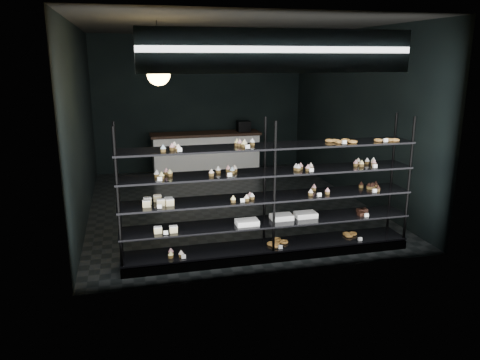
{
  "coord_description": "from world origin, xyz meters",
  "views": [
    {
      "loc": [
        -1.8,
        -8.22,
        2.67
      ],
      "look_at": [
        -0.23,
        -1.9,
        0.97
      ],
      "focal_mm": 35.0,
      "sensor_mm": 36.0,
      "label": 1
    }
  ],
  "objects": [
    {
      "name": "signage",
      "position": [
        0.0,
        -2.93,
        2.75
      ],
      "size": [
        3.3,
        0.05,
        0.5
      ],
      "color": "#0B173A",
      "rests_on": "room"
    },
    {
      "name": "display_shelf",
      "position": [
        0.02,
        -2.45,
        0.63
      ],
      "size": [
        4.0,
        0.5,
        1.91
      ],
      "color": "black",
      "rests_on": "room"
    },
    {
      "name": "room",
      "position": [
        0.0,
        0.0,
        1.6
      ],
      "size": [
        5.01,
        6.01,
        3.2
      ],
      "color": "black",
      "rests_on": "ground"
    },
    {
      "name": "service_counter",
      "position": [
        0.05,
        2.5,
        0.5
      ],
      "size": [
        2.56,
        0.65,
        1.23
      ],
      "color": "white",
      "rests_on": "room"
    },
    {
      "name": "pendant_lamp",
      "position": [
        -1.28,
        -1.31,
        2.45
      ],
      "size": [
        0.33,
        0.33,
        0.9
      ],
      "color": "black",
      "rests_on": "room"
    }
  ]
}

